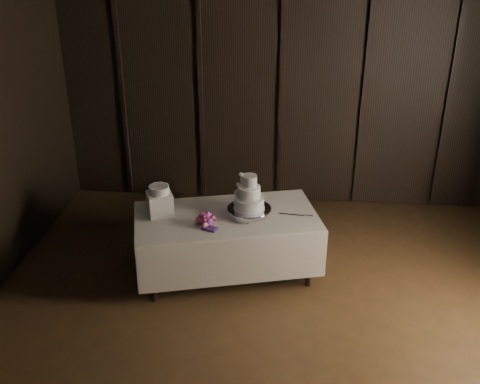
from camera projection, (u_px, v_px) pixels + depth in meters
name	position (u px, v px, depth m)	size (l,w,h in m)	color
room	(270.00, 221.00, 4.46)	(6.08, 7.08, 3.08)	black
display_table	(227.00, 242.00, 6.29)	(2.19, 1.52, 0.76)	silver
cake_stand	(249.00, 212.00, 6.12)	(0.48, 0.48, 0.09)	silver
wedding_cake	(247.00, 196.00, 6.02)	(0.38, 0.32, 0.39)	white
bouquet	(206.00, 219.00, 5.94)	(0.26, 0.36, 0.17)	#D35B62
box_pedestal	(160.00, 204.00, 6.12)	(0.26, 0.26, 0.25)	white
small_cake	(159.00, 190.00, 6.05)	(0.22, 0.22, 0.09)	white
cake_knife	(292.00, 215.00, 6.14)	(0.37, 0.02, 0.01)	silver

